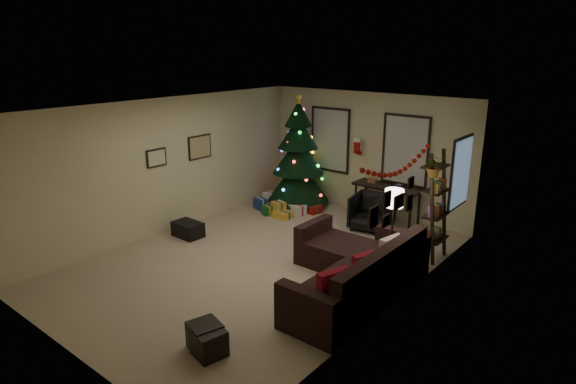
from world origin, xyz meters
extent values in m
plane|color=tan|center=(0.00, 0.00, 0.00)|extent=(7.00, 7.00, 0.00)
plane|color=white|center=(0.00, 0.00, 2.70)|extent=(7.00, 7.00, 0.00)
plane|color=beige|center=(0.00, 3.50, 1.35)|extent=(5.00, 0.00, 5.00)
plane|color=beige|center=(0.00, -3.50, 1.35)|extent=(5.00, 0.00, 5.00)
plane|color=beige|center=(-2.50, 0.00, 1.35)|extent=(0.00, 7.00, 7.00)
plane|color=beige|center=(2.50, 0.00, 1.35)|extent=(0.00, 7.00, 7.00)
cube|color=#728CB2|center=(-0.95, 3.47, 1.55)|extent=(0.94, 0.02, 1.35)
cube|color=beige|center=(-0.95, 3.47, 1.55)|extent=(0.94, 0.03, 1.35)
cube|color=#728CB2|center=(0.95, 3.47, 1.55)|extent=(0.94, 0.02, 1.35)
cube|color=beige|center=(0.95, 3.47, 1.55)|extent=(0.94, 0.03, 1.35)
cube|color=#728CB2|center=(2.47, 2.55, 1.50)|extent=(0.05, 0.27, 1.17)
cube|color=beige|center=(2.47, 2.55, 1.50)|extent=(0.05, 0.45, 1.17)
cylinder|color=black|center=(-1.43, 2.87, 0.16)|extent=(0.11, 0.11, 0.32)
cone|color=black|center=(-1.43, 2.87, 0.64)|extent=(1.45, 1.45, 1.01)
cone|color=black|center=(-1.43, 2.87, 1.23)|extent=(1.19, 1.19, 0.85)
cone|color=black|center=(-1.43, 2.87, 1.76)|extent=(0.94, 0.94, 0.75)
cone|color=black|center=(-1.43, 2.87, 2.18)|extent=(0.64, 0.64, 0.59)
cylinder|color=maroon|center=(-1.43, 2.87, 0.02)|extent=(1.17, 1.17, 0.04)
cube|color=silver|center=(-1.05, 2.35, 0.11)|extent=(0.35, 0.28, 0.22)
cube|color=gold|center=(-1.35, 2.05, 0.15)|extent=(0.28, 0.25, 0.30)
cube|color=maroon|center=(-0.80, 2.65, 0.09)|extent=(0.25, 0.30, 0.18)
cube|color=navy|center=(-1.95, 2.10, 0.12)|extent=(0.30, 0.22, 0.25)
cube|color=#14591E|center=(-1.55, 1.90, 0.10)|extent=(0.22, 0.22, 0.20)
cube|color=silver|center=(-2.05, 2.55, 0.14)|extent=(0.26, 0.26, 0.28)
cube|color=gold|center=(-1.15, 1.95, 0.07)|extent=(0.40, 0.30, 0.15)
cube|color=maroon|center=(-2.09, 2.81, 0.11)|extent=(0.24, 0.22, 0.22)
cube|color=black|center=(2.03, -0.06, 0.22)|extent=(0.93, 2.48, 0.43)
cube|color=black|center=(2.40, -0.06, 0.66)|extent=(0.20, 2.48, 0.46)
cube|color=black|center=(2.03, -1.40, 0.34)|extent=(0.93, 0.20, 0.68)
cube|color=black|center=(2.03, 1.28, 0.34)|extent=(0.93, 0.20, 0.68)
cube|color=black|center=(1.13, 0.71, 0.22)|extent=(0.88, 0.93, 0.43)
cube|color=black|center=(0.60, 0.71, 0.34)|extent=(0.18, 0.93, 0.68)
cube|color=maroon|center=(2.21, -1.05, 0.64)|extent=(0.29, 0.50, 0.48)
cube|color=maroon|center=(2.21, -0.27, 0.64)|extent=(0.23, 0.43, 0.42)
cube|color=beige|center=(2.21, 0.52, 0.63)|extent=(0.22, 0.46, 0.44)
cube|color=black|center=(1.19, -2.39, 0.18)|extent=(0.46, 0.46, 0.35)
cube|color=black|center=(1.32, -2.45, 0.17)|extent=(0.43, 0.43, 0.34)
cube|color=black|center=(0.71, 3.22, 0.77)|extent=(1.47, 0.53, 0.05)
cylinder|color=black|center=(0.06, 3.01, 0.37)|extent=(0.05, 0.05, 0.74)
cylinder|color=black|center=(0.06, 3.43, 0.37)|extent=(0.05, 0.05, 0.74)
cylinder|color=black|center=(1.36, 3.01, 0.37)|extent=(0.05, 0.05, 0.74)
cylinder|color=black|center=(1.36, 3.43, 0.37)|extent=(0.05, 0.05, 0.74)
imported|color=black|center=(0.72, 2.57, 0.37)|extent=(0.83, 0.79, 0.74)
cube|color=black|center=(2.32, 1.74, 0.98)|extent=(0.05, 0.05, 1.95)
cube|color=black|center=(2.32, 2.26, 0.98)|extent=(0.05, 0.05, 1.95)
cube|color=black|center=(2.29, 2.00, 0.38)|extent=(0.30, 0.54, 0.03)
cube|color=black|center=(2.29, 2.00, 0.81)|extent=(0.30, 0.54, 0.03)
cube|color=black|center=(2.29, 2.00, 1.25)|extent=(0.30, 0.54, 0.03)
cube|color=black|center=(2.29, 2.00, 1.68)|extent=(0.30, 0.54, 0.03)
imported|color=#4C4C4C|center=(2.30, 1.72, 1.80)|extent=(0.55, 0.54, 0.47)
cylinder|color=black|center=(1.95, 1.04, 0.01)|extent=(0.25, 0.25, 0.03)
cylinder|color=black|center=(1.95, 1.04, 0.63)|extent=(0.03, 0.03, 1.21)
cylinder|color=white|center=(1.95, 1.04, 1.30)|extent=(0.30, 0.30, 0.29)
cube|color=black|center=(-2.48, 0.82, 1.60)|extent=(0.04, 0.60, 0.50)
cube|color=tan|center=(-2.48, 0.82, 1.60)|extent=(0.01, 0.54, 0.45)
cube|color=black|center=(-2.48, -0.28, 1.56)|extent=(0.04, 0.45, 0.35)
cube|color=beige|center=(-2.48, -0.28, 1.56)|extent=(0.01, 0.41, 0.31)
cube|color=black|center=(2.48, -0.60, 1.55)|extent=(0.03, 0.22, 0.28)
cube|color=black|center=(2.48, -0.25, 1.70)|extent=(0.03, 0.18, 0.22)
cube|color=black|center=(2.48, -0.25, 1.40)|extent=(0.03, 0.20, 0.16)
cube|color=black|center=(2.48, 0.10, 1.58)|extent=(0.03, 0.26, 0.20)
cube|color=black|center=(2.48, 0.45, 1.48)|extent=(0.03, 0.18, 0.24)
cube|color=black|center=(2.48, 0.45, 1.78)|extent=(0.03, 0.16, 0.16)
cube|color=#990F0C|center=(-0.15, 3.34, 1.50)|extent=(0.14, 0.04, 0.30)
cube|color=white|center=(-0.15, 3.34, 1.65)|extent=(0.16, 0.05, 0.08)
cube|color=#990F0C|center=(-0.08, 3.34, 1.37)|extent=(0.10, 0.04, 0.08)
cube|color=#990F0C|center=(0.18, 3.56, 1.40)|extent=(0.14, 0.04, 0.30)
cube|color=white|center=(0.18, 3.56, 1.55)|extent=(0.16, 0.05, 0.08)
cube|color=#990F0C|center=(0.25, 3.56, 1.27)|extent=(0.10, 0.04, 0.08)
cube|color=black|center=(-1.92, -0.08, 0.15)|extent=(0.60, 0.41, 0.30)
camera|label=1|loc=(5.31, -5.83, 3.65)|focal=30.27mm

